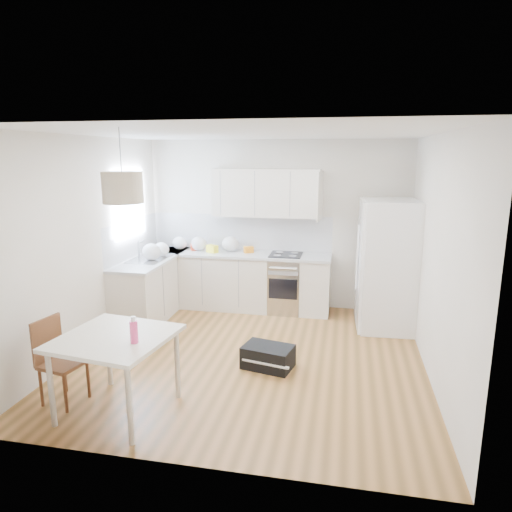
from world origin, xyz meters
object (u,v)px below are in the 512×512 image
at_px(dining_chair, 63,362).
at_px(gym_bag, 268,357).
at_px(refrigerator, 388,265).
at_px(dining_table, 116,345).

relative_size(dining_chair, gym_bag, 1.53).
bearing_deg(refrigerator, dining_table, -136.23).
relative_size(refrigerator, gym_bag, 3.24).
distance_m(dining_table, gym_bag, 1.85).
relative_size(dining_table, gym_bag, 1.96).
bearing_deg(dining_table, gym_bag, 51.58).
height_order(refrigerator, dining_table, refrigerator).
height_order(refrigerator, gym_bag, refrigerator).
distance_m(dining_table, dining_chair, 0.67).
bearing_deg(refrigerator, gym_bag, -134.03).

